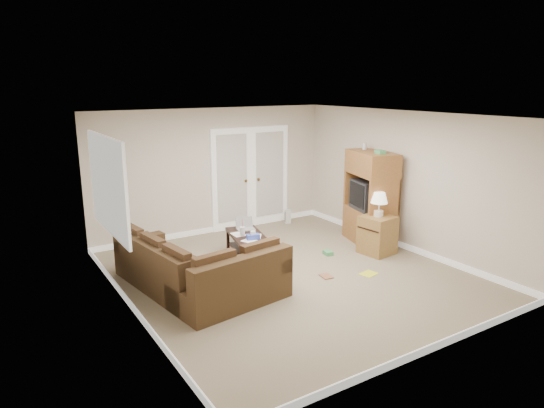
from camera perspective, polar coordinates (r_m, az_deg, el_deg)
floor at (r=7.79m, az=2.13°, el=-8.32°), size 5.50×5.50×0.00m
ceiling at (r=7.22m, az=2.31°, el=10.36°), size 5.00×5.50×0.02m
wall_left at (r=6.38m, az=-16.67°, el=-2.12°), size 0.02×5.50×2.50m
wall_right at (r=9.03m, az=15.46°, el=2.59°), size 0.02×5.50×2.50m
wall_back at (r=9.75m, az=-6.94°, el=3.82°), size 5.00×0.02×2.50m
wall_front at (r=5.45m, az=18.79°, el=-5.04°), size 5.00×0.02×2.50m
baseboards at (r=7.77m, az=2.14°, el=-7.98°), size 5.00×5.50×0.10m
french_doors at (r=10.15m, az=-2.48°, el=3.07°), size 1.80×0.05×2.13m
window_left at (r=7.27m, az=-18.72°, el=2.09°), size 0.05×1.92×1.42m
sectional_sofa at (r=7.10m, az=-9.14°, el=-8.20°), size 1.96×2.53×0.75m
coffee_table at (r=8.42m, az=-2.92°, el=-4.85°), size 0.78×1.17×0.73m
tv_armoire at (r=9.28m, az=11.48°, el=0.78°), size 0.86×1.21×1.87m
side_cabinet at (r=8.81m, az=12.31°, el=-3.20°), size 0.59×0.59×1.12m
space_heater at (r=10.52m, az=1.86°, el=-1.47°), size 0.14×0.13×0.30m
floor_magazine at (r=7.97m, az=11.32°, el=-8.05°), size 0.31×0.27×0.01m
floor_greenbox at (r=8.70m, az=6.60°, el=-5.73°), size 0.17×0.20×0.07m
floor_book at (r=7.72m, az=5.86°, el=-8.54°), size 0.19×0.24×0.02m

